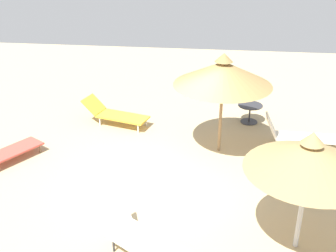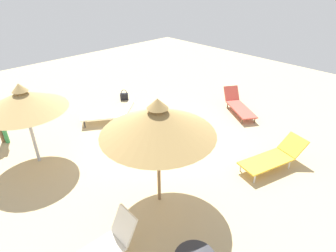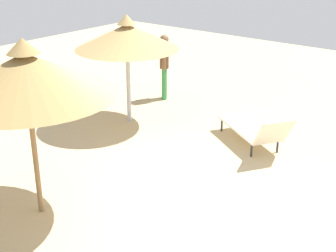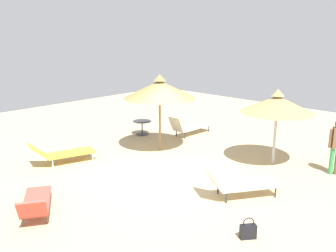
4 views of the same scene
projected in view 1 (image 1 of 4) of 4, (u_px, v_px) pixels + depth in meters
ground at (165, 180)px, 10.33m from camera, size 24.00×24.00×0.10m
parasol_umbrella_far_right at (223, 73)px, 10.67m from camera, size 2.53×2.53×2.73m
parasol_umbrella_far_left at (310, 157)px, 7.32m from camera, size 2.27×2.27×2.44m
lounge_chair_edge at (299, 135)px, 11.67m from camera, size 0.64×2.09×0.89m
lounge_chair_front at (114, 113)px, 12.98m from camera, size 1.19×2.15×0.76m
lounge_chair_back at (140, 236)px, 7.82m from camera, size 1.63×2.03×0.89m
lounge_chair_center at (2, 153)px, 10.82m from camera, size 2.02×1.57×0.78m
side_table_round at (250, 110)px, 13.10m from camera, size 0.76×0.76×0.58m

